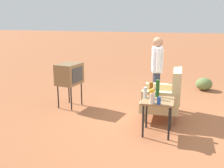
{
  "coord_description": "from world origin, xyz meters",
  "views": [
    {
      "loc": [
        5.25,
        0.23,
        2.11
      ],
      "look_at": [
        -0.35,
        -1.25,
        0.65
      ],
      "focal_mm": 43.97,
      "sensor_mm": 36.0,
      "label": 1
    }
  ],
  "objects_px": {
    "bottle_tall_amber": "(151,90)",
    "armchair": "(165,96)",
    "bottle_wine_green": "(158,88)",
    "soda_can_blue": "(159,101)",
    "tv_on_stand": "(69,74)",
    "bottle_short_clear": "(145,93)",
    "person_standing": "(157,68)",
    "side_table": "(158,105)",
    "flower_vase": "(152,95)"
  },
  "relations": [
    {
      "from": "flower_vase",
      "to": "armchair",
      "type": "bearing_deg",
      "value": 170.59
    },
    {
      "from": "bottle_short_clear",
      "to": "flower_vase",
      "type": "xyz_separation_m",
      "value": [
        0.3,
        0.16,
        0.05
      ]
    },
    {
      "from": "bottle_wine_green",
      "to": "bottle_tall_amber",
      "type": "bearing_deg",
      "value": -39.73
    },
    {
      "from": "bottle_tall_amber",
      "to": "flower_vase",
      "type": "xyz_separation_m",
      "value": [
        0.3,
        0.06,
        -0.0
      ]
    },
    {
      "from": "armchair",
      "to": "bottle_wine_green",
      "type": "distance_m",
      "value": 0.63
    },
    {
      "from": "tv_on_stand",
      "to": "flower_vase",
      "type": "relative_size",
      "value": 3.89
    },
    {
      "from": "side_table",
      "to": "bottle_wine_green",
      "type": "relative_size",
      "value": 2.0
    },
    {
      "from": "side_table",
      "to": "person_standing",
      "type": "xyz_separation_m",
      "value": [
        -1.45,
        -0.18,
        0.39
      ]
    },
    {
      "from": "tv_on_stand",
      "to": "side_table",
      "type": "bearing_deg",
      "value": 64.34
    },
    {
      "from": "bottle_short_clear",
      "to": "soda_can_blue",
      "type": "height_order",
      "value": "bottle_short_clear"
    },
    {
      "from": "person_standing",
      "to": "bottle_wine_green",
      "type": "distance_m",
      "value": 1.26
    },
    {
      "from": "bottle_short_clear",
      "to": "flower_vase",
      "type": "distance_m",
      "value": 0.34
    },
    {
      "from": "armchair",
      "to": "flower_vase",
      "type": "height_order",
      "value": "armchair"
    },
    {
      "from": "tv_on_stand",
      "to": "soda_can_blue",
      "type": "height_order",
      "value": "tv_on_stand"
    },
    {
      "from": "side_table",
      "to": "soda_can_blue",
      "type": "distance_m",
      "value": 0.28
    },
    {
      "from": "side_table",
      "to": "flower_vase",
      "type": "distance_m",
      "value": 0.34
    },
    {
      "from": "person_standing",
      "to": "flower_vase",
      "type": "bearing_deg",
      "value": 3.32
    },
    {
      "from": "bottle_tall_amber",
      "to": "flower_vase",
      "type": "height_order",
      "value": "bottle_tall_amber"
    },
    {
      "from": "bottle_wine_green",
      "to": "soda_can_blue",
      "type": "relative_size",
      "value": 2.62
    },
    {
      "from": "soda_can_blue",
      "to": "flower_vase",
      "type": "height_order",
      "value": "flower_vase"
    },
    {
      "from": "side_table",
      "to": "bottle_short_clear",
      "type": "distance_m",
      "value": 0.32
    },
    {
      "from": "armchair",
      "to": "bottle_short_clear",
      "type": "xyz_separation_m",
      "value": [
        0.67,
        -0.32,
        0.24
      ]
    },
    {
      "from": "tv_on_stand",
      "to": "person_standing",
      "type": "height_order",
      "value": "person_standing"
    },
    {
      "from": "armchair",
      "to": "person_standing",
      "type": "bearing_deg",
      "value": -159.79
    },
    {
      "from": "armchair",
      "to": "flower_vase",
      "type": "bearing_deg",
      "value": -9.41
    },
    {
      "from": "bottle_short_clear",
      "to": "bottle_tall_amber",
      "type": "xyz_separation_m",
      "value": [
        -0.0,
        0.1,
        0.05
      ]
    },
    {
      "from": "flower_vase",
      "to": "person_standing",
      "type": "bearing_deg",
      "value": -176.68
    },
    {
      "from": "bottle_wine_green",
      "to": "person_standing",
      "type": "bearing_deg",
      "value": -173.4
    },
    {
      "from": "bottle_short_clear",
      "to": "soda_can_blue",
      "type": "xyz_separation_m",
      "value": [
        0.31,
        0.27,
        -0.04
      ]
    },
    {
      "from": "bottle_tall_amber",
      "to": "side_table",
      "type": "bearing_deg",
      "value": 59.47
    },
    {
      "from": "tv_on_stand",
      "to": "bottle_wine_green",
      "type": "bearing_deg",
      "value": 68.72
    },
    {
      "from": "armchair",
      "to": "soda_can_blue",
      "type": "distance_m",
      "value": 1.0
    },
    {
      "from": "armchair",
      "to": "bottle_wine_green",
      "type": "xyz_separation_m",
      "value": [
        0.55,
        -0.11,
        0.3
      ]
    },
    {
      "from": "tv_on_stand",
      "to": "bottle_short_clear",
      "type": "xyz_separation_m",
      "value": [
        0.95,
        1.9,
        -0.04
      ]
    },
    {
      "from": "tv_on_stand",
      "to": "soda_can_blue",
      "type": "distance_m",
      "value": 2.51
    },
    {
      "from": "tv_on_stand",
      "to": "soda_can_blue",
      "type": "relative_size",
      "value": 8.44
    },
    {
      "from": "tv_on_stand",
      "to": "person_standing",
      "type": "distance_m",
      "value": 2.01
    },
    {
      "from": "side_table",
      "to": "bottle_tall_amber",
      "type": "distance_m",
      "value": 0.29
    },
    {
      "from": "soda_can_blue",
      "to": "bottle_tall_amber",
      "type": "bearing_deg",
      "value": -150.9
    },
    {
      "from": "tv_on_stand",
      "to": "armchair",
      "type": "bearing_deg",
      "value": 82.97
    },
    {
      "from": "person_standing",
      "to": "bottle_wine_green",
      "type": "height_order",
      "value": "person_standing"
    },
    {
      "from": "armchair",
      "to": "side_table",
      "type": "distance_m",
      "value": 0.76
    },
    {
      "from": "bottle_wine_green",
      "to": "bottle_tall_amber",
      "type": "height_order",
      "value": "bottle_wine_green"
    },
    {
      "from": "soda_can_blue",
      "to": "bottle_tall_amber",
      "type": "height_order",
      "value": "bottle_tall_amber"
    },
    {
      "from": "bottle_tall_amber",
      "to": "armchair",
      "type": "bearing_deg",
      "value": 162.01
    },
    {
      "from": "side_table",
      "to": "flower_vase",
      "type": "height_order",
      "value": "flower_vase"
    },
    {
      "from": "bottle_wine_green",
      "to": "soda_can_blue",
      "type": "xyz_separation_m",
      "value": [
        0.44,
        0.07,
        -0.1
      ]
    },
    {
      "from": "bottle_tall_amber",
      "to": "flower_vase",
      "type": "distance_m",
      "value": 0.3
    },
    {
      "from": "flower_vase",
      "to": "soda_can_blue",
      "type": "bearing_deg",
      "value": 83.64
    },
    {
      "from": "soda_can_blue",
      "to": "bottle_short_clear",
      "type": "bearing_deg",
      "value": -138.27
    }
  ]
}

